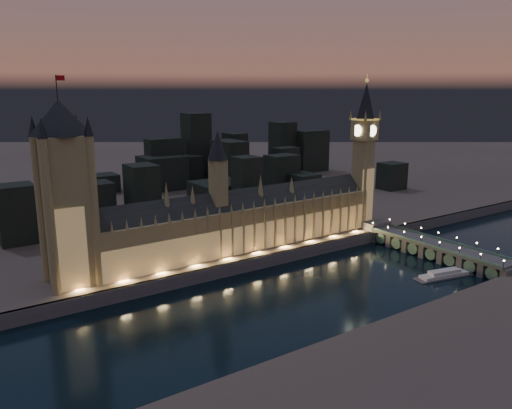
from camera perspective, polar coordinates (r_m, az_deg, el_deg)
ground_plane at (r=287.83m, az=5.38°, el=-9.58°), size 2000.00×2000.00×0.00m
north_bank at (r=751.74m, az=-20.62°, el=4.02°), size 2000.00×960.00×8.00m
embankment_wall at (r=316.92m, az=0.67°, el=-6.59°), size 2000.00×2.50×8.00m
palace_of_westminster at (r=327.05m, az=-1.33°, el=-1.87°), size 202.00×24.73×78.00m
victoria_tower at (r=277.33m, az=-20.98°, el=2.12°), size 31.68×31.68×109.39m
elizabeth_tower at (r=387.01m, az=12.25°, el=6.96°), size 18.00×18.00×113.78m
westminster_bridge at (r=358.05m, az=19.23°, el=-4.68°), size 19.10×113.00×15.90m
river_boat at (r=323.50m, az=20.70°, el=-7.51°), size 40.26×17.17×4.50m
city_backdrop at (r=502.68m, az=-9.15°, el=3.68°), size 474.78×215.63×76.96m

